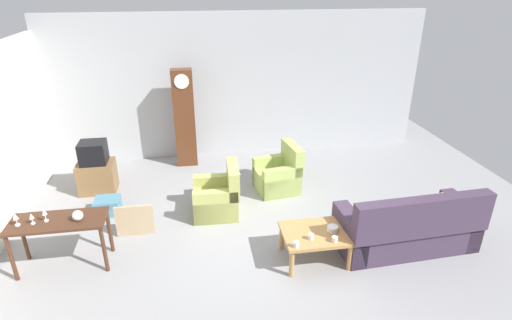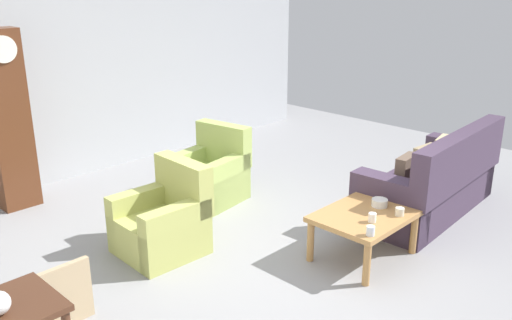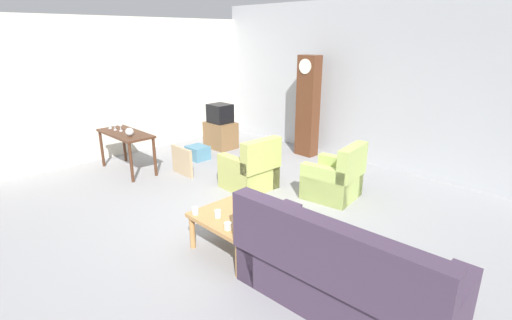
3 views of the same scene
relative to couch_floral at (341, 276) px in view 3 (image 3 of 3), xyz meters
The scene contains 21 objects.
ground_plane 2.15m from the couch_floral, 162.60° to the left, with size 10.40×10.40×0.00m, color gray.
garage_door_wall 4.85m from the couch_floral, 115.51° to the left, with size 8.40×0.16×3.20m, color #ADAFB5.
pegboard_wall_left 6.40m from the couch_floral, behind, with size 0.12×6.40×2.88m, color silver.
couch_floral is the anchor object (origin of this frame).
armchair_olive_near 3.15m from the couch_floral, 151.88° to the left, with size 0.82×0.79×0.92m.
armchair_olive_far 2.67m from the couch_floral, 125.31° to the left, with size 0.90×0.87×0.92m.
coffee_table_wood 1.48m from the couch_floral, behind, with size 0.96×0.76×0.47m.
console_table_dark 5.11m from the couch_floral, behind, with size 1.30×0.56×0.77m.
grandfather_clock 5.01m from the couch_floral, 131.87° to the left, with size 0.44×0.30×2.13m.
tv_stand_cabinet 5.72m from the couch_floral, 151.83° to the left, with size 0.68×0.52×0.60m, color brown.
tv_crt 5.74m from the couch_floral, 151.83° to the left, with size 0.48×0.44×0.42m, color black.
framed_picture_leaning 4.29m from the couch_floral, 166.11° to the left, with size 0.60×0.05×0.53m, color tan.
storage_box_blue 5.06m from the couch_floral, 159.14° to the left, with size 0.43×0.37×0.28m, color teal.
glass_dome_cloche 4.83m from the couch_floral, behind, with size 0.15×0.15×0.15m, color silver.
cup_white_porcelain 1.61m from the couch_floral, behind, with size 0.08×0.08×0.09m, color white.
cup_blue_rimmed 1.88m from the couch_floral, 169.66° to the right, with size 0.08×0.08×0.09m, color silver.
cup_cream_tall 1.33m from the couch_floral, 166.70° to the right, with size 0.09×0.09×0.08m, color beige.
bowl_white_stacked 1.23m from the couch_floral, behind, with size 0.16×0.16×0.08m, color white.
wine_glass_tall 5.61m from the couch_floral, behind, with size 0.07×0.07×0.19m.
wine_glass_mid 5.42m from the couch_floral, behind, with size 0.07×0.07×0.16m.
wine_glass_short 5.27m from the couch_floral, behind, with size 0.07×0.07×0.20m.
Camera 3 is at (3.64, -3.37, 2.55)m, focal length 26.71 mm.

